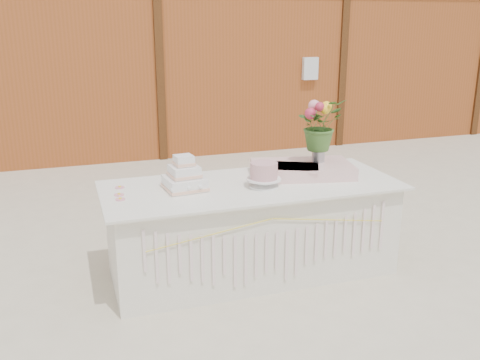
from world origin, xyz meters
name	(u,v)px	position (x,y,z in m)	size (l,w,h in m)	color
ground	(251,271)	(0.00, 0.00, 0.00)	(80.00, 80.00, 0.00)	beige
barn	(138,41)	(-0.01, 5.99, 1.68)	(12.60, 4.60, 3.30)	brown
cake_table	(252,228)	(0.00, 0.00, 0.39)	(2.40, 1.00, 0.77)	white
wedding_cake	(184,178)	(-0.54, 0.04, 0.86)	(0.34, 0.34, 0.27)	white
pink_cake_stand	(264,173)	(0.07, -0.10, 0.88)	(0.28, 0.28, 0.20)	white
satin_runner	(302,169)	(0.49, 0.11, 0.82)	(0.83, 0.48, 0.11)	beige
flower_vase	(318,153)	(0.65, 0.13, 0.95)	(0.11, 0.11, 0.15)	#ABABAF
bouquet	(320,119)	(0.65, 0.13, 1.24)	(0.39, 0.34, 0.44)	#3E6729
loose_flowers	(121,193)	(-1.03, 0.08, 0.78)	(0.15, 0.36, 0.02)	pink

